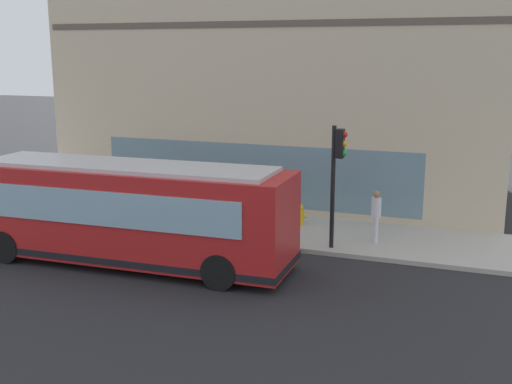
% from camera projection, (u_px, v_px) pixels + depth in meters
% --- Properties ---
extents(ground, '(120.00, 120.00, 0.00)m').
position_uv_depth(ground, '(176.00, 267.00, 18.96)').
color(ground, '#262628').
extents(sidewalk_curb, '(4.06, 40.00, 0.15)m').
position_uv_depth(sidewalk_curb, '(235.00, 226.00, 23.19)').
color(sidewalk_curb, '#B2ADA3').
rests_on(sidewalk_curb, ground).
extents(building_corner, '(9.14, 18.39, 13.25)m').
position_uv_depth(building_corner, '(291.00, 44.00, 27.79)').
color(building_corner, beige).
rests_on(building_corner, ground).
extents(city_bus_nearside, '(2.83, 10.11, 3.07)m').
position_uv_depth(city_bus_nearside, '(127.00, 214.00, 18.99)').
color(city_bus_nearside, red).
rests_on(city_bus_nearside, ground).
extents(traffic_light_near_corner, '(0.32, 0.49, 3.91)m').
position_uv_depth(traffic_light_near_corner, '(337.00, 164.00, 19.76)').
color(traffic_light_near_corner, black).
rests_on(traffic_light_near_corner, sidewalk_curb).
extents(fire_hydrant, '(0.35, 0.35, 0.74)m').
position_uv_depth(fire_hydrant, '(301.00, 215.00, 23.02)').
color(fire_hydrant, yellow).
rests_on(fire_hydrant, sidewalk_curb).
extents(pedestrian_by_light_pole, '(0.32, 0.32, 1.73)m').
position_uv_depth(pedestrian_by_light_pole, '(376.00, 213.00, 20.76)').
color(pedestrian_by_light_pole, silver).
rests_on(pedestrian_by_light_pole, sidewalk_curb).
extents(pedestrian_near_hydrant, '(0.32, 0.32, 1.78)m').
position_uv_depth(pedestrian_near_hydrant, '(137.00, 194.00, 23.36)').
color(pedestrian_near_hydrant, black).
rests_on(pedestrian_near_hydrant, sidewalk_curb).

